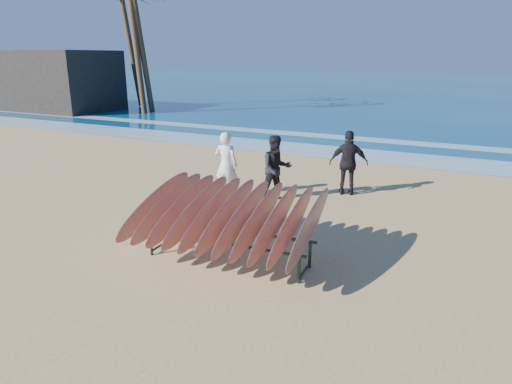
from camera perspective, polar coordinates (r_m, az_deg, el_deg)
ground at (r=9.21m, az=-2.29°, el=-6.95°), size 120.00×120.00×0.00m
ocean at (r=62.59m, az=23.82°, el=11.87°), size 160.00×160.00×0.00m
foam_near at (r=18.21m, az=13.37°, el=4.52°), size 160.00×160.00×0.00m
foam_far at (r=21.57m, az=15.68°, el=6.18°), size 160.00×160.00×0.00m
surfboard_rack at (r=8.30m, az=-3.60°, el=-2.88°), size 3.35×2.82×1.49m
person_white at (r=12.25m, az=-3.75°, el=3.40°), size 0.69×0.50×1.78m
person_dark_a at (r=11.89m, az=2.56°, el=2.93°), size 1.07×1.06×1.74m
person_dark_b at (r=12.70m, az=11.50°, el=3.57°), size 1.12×0.73×1.77m
building at (r=36.42m, az=-24.13°, el=12.61°), size 9.15×5.08×4.07m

